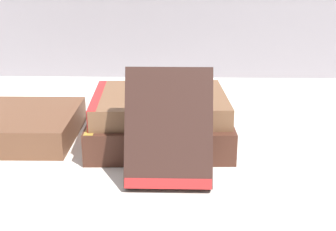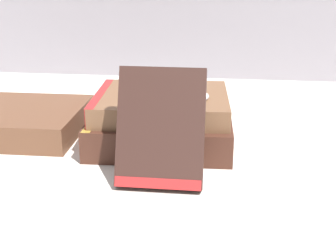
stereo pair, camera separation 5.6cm
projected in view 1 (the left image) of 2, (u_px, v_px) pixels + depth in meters
name	position (u px, v px, depth m)	size (l,w,h in m)	color
ground_plane	(158.00, 159.00, 0.63)	(3.00, 3.00, 0.00)	silver
book_flat_bottom	(158.00, 129.00, 0.68)	(0.20, 0.18, 0.04)	#422319
book_flat_top	(155.00, 104.00, 0.67)	(0.20, 0.17, 0.03)	brown
book_leaning_front	(169.00, 132.00, 0.55)	(0.10, 0.07, 0.14)	#331E19
pocket_watch	(188.00, 95.00, 0.65)	(0.06, 0.06, 0.01)	white
reading_glasses	(155.00, 105.00, 0.85)	(0.10, 0.05, 0.00)	#4C3828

